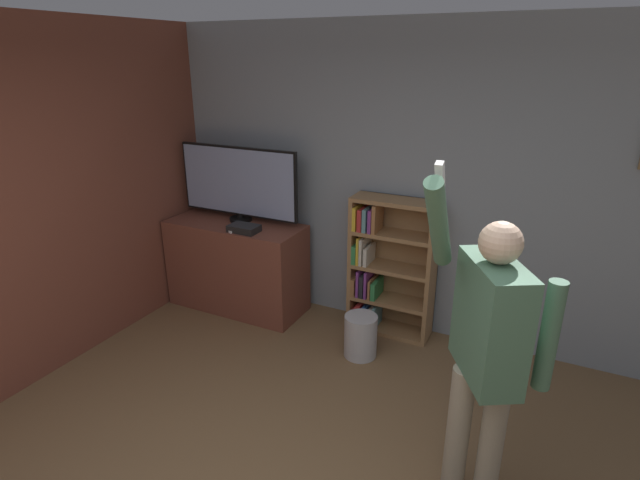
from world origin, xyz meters
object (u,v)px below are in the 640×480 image
bookshelf (385,268)px  television (239,183)px  game_console (244,228)px  person (487,343)px  waste_bin (361,336)px

bookshelf → television: bearing=-175.4°
game_console → bookshelf: bearing=16.9°
person → game_console: bearing=-147.2°
bookshelf → waste_bin: 0.66m
game_console → person: size_ratio=0.14×
person → bookshelf: bearing=-175.3°
television → game_console: (0.22, -0.26, -0.35)m
person → waste_bin: (-1.10, 1.08, -0.84)m
television → game_console: television is taller
game_console → waste_bin: 1.43m
bookshelf → person: (1.09, -1.58, 0.42)m
person → waste_bin: person is taller
game_console → waste_bin: size_ratio=0.74×
bookshelf → waste_bin: (-0.01, -0.51, -0.43)m
television → game_console: size_ratio=4.60×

